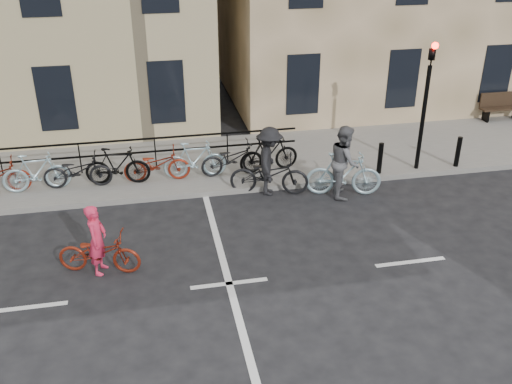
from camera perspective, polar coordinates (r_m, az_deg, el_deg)
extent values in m
plane|color=black|center=(11.88, -2.70, -9.14)|extent=(120.00, 120.00, 0.00)
cube|color=slate|center=(17.20, -19.24, 1.51)|extent=(46.00, 4.00, 0.15)
cylinder|color=black|center=(16.69, 16.34, 7.04)|extent=(0.12, 0.12, 3.00)
imported|color=black|center=(16.18, 17.23, 13.54)|extent=(0.15, 0.18, 0.90)
sphere|color=#FF0C05|center=(16.06, 17.48, 13.78)|extent=(0.18, 0.18, 0.18)
cylinder|color=black|center=(16.47, 12.31, 3.32)|extent=(0.14, 0.14, 0.90)
cylinder|color=black|center=(17.54, 19.55, 3.82)|extent=(0.14, 0.14, 0.90)
cube|color=black|center=(21.86, 21.98, 7.09)|extent=(0.06, 0.38, 0.40)
cube|color=black|center=(22.12, 23.41, 7.69)|extent=(1.60, 0.40, 0.06)
cube|color=black|center=(22.18, 23.29, 8.55)|extent=(1.60, 0.06, 0.50)
cube|color=black|center=(16.75, -15.42, 3.46)|extent=(11.45, 0.04, 0.95)
imported|color=#98BBC8|center=(16.12, -21.14, 1.85)|extent=(1.75, 0.49, 1.05)
imported|color=black|center=(15.98, -17.42, 2.03)|extent=(1.80, 0.63, 0.95)
imported|color=black|center=(15.86, -13.69, 2.55)|extent=(1.75, 0.49, 1.05)
imported|color=maroon|center=(15.86, -9.89, 2.72)|extent=(1.80, 0.63, 0.95)
imported|color=#98BBC8|center=(15.89, -6.13, 3.22)|extent=(1.75, 0.49, 1.05)
imported|color=black|center=(16.02, -2.38, 3.36)|extent=(1.80, 0.63, 0.95)
imported|color=black|center=(16.18, 1.30, 3.82)|extent=(1.75, 0.49, 1.05)
imported|color=maroon|center=(12.43, -15.42, -5.86)|extent=(1.85, 1.05, 0.92)
imported|color=#E6284F|center=(12.27, -15.60, -4.60)|extent=(0.51, 0.65, 1.56)
imported|color=#98BBC8|center=(15.28, 8.74, 1.79)|extent=(2.09, 1.01, 1.21)
imported|color=#57575C|center=(15.13, 8.84, 3.06)|extent=(0.93, 1.09, 1.95)
imported|color=black|center=(15.20, 1.32, 1.76)|extent=(2.22, 1.25, 1.10)
imported|color=black|center=(15.05, 1.34, 3.09)|extent=(0.99, 1.35, 1.87)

